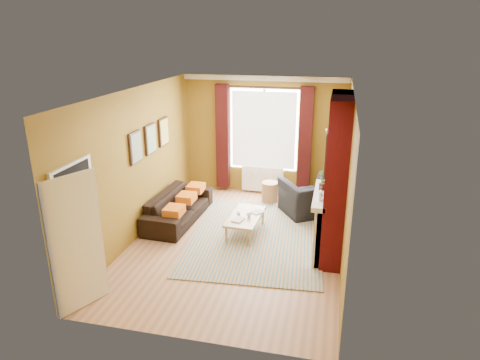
% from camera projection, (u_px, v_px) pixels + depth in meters
% --- Properties ---
extents(ground, '(5.50, 5.50, 0.00)m').
position_uv_depth(ground, '(237.00, 242.00, 8.03)').
color(ground, '#976644').
rests_on(ground, ground).
extents(room_walls, '(3.82, 5.54, 2.83)m').
position_uv_depth(room_walls, '(274.00, 170.00, 7.70)').
color(room_walls, brown).
rests_on(room_walls, ground).
extents(striped_rug, '(2.71, 3.58, 0.02)m').
position_uv_depth(striped_rug, '(256.00, 236.00, 8.24)').
color(striped_rug, teal).
rests_on(striped_rug, ground).
extents(sofa, '(0.89, 2.08, 0.60)m').
position_uv_depth(sofa, '(178.00, 207.00, 8.87)').
color(sofa, black).
rests_on(sofa, ground).
extents(armchair, '(1.53, 1.48, 0.76)m').
position_uv_depth(armchair, '(311.00, 197.00, 9.15)').
color(armchair, black).
rests_on(armchair, ground).
extents(coffee_table, '(0.63, 1.16, 0.38)m').
position_uv_depth(coffee_table, '(245.00, 217.00, 8.27)').
color(coffee_table, tan).
rests_on(coffee_table, ground).
extents(wicker_stool, '(0.40, 0.40, 0.47)m').
position_uv_depth(wicker_stool, '(270.00, 192.00, 9.85)').
color(wicker_stool, '#A17346').
rests_on(wicker_stool, ground).
extents(floor_lamp, '(0.27, 0.27, 1.74)m').
position_uv_depth(floor_lamp, '(330.00, 146.00, 9.31)').
color(floor_lamp, black).
rests_on(floor_lamp, ground).
extents(book_a, '(0.25, 0.29, 0.02)m').
position_uv_depth(book_a, '(234.00, 219.00, 8.08)').
color(book_a, '#999999').
rests_on(book_a, coffee_table).
extents(book_b, '(0.29, 0.31, 0.02)m').
position_uv_depth(book_b, '(254.00, 211.00, 8.45)').
color(book_b, '#999999').
rests_on(book_b, coffee_table).
extents(mug, '(0.11, 0.11, 0.09)m').
position_uv_depth(mug, '(249.00, 215.00, 8.15)').
color(mug, '#999999').
rests_on(mug, coffee_table).
extents(tv_remote, '(0.10, 0.15, 0.02)m').
position_uv_depth(tv_remote, '(239.00, 213.00, 8.32)').
color(tv_remote, '#272629').
rests_on(tv_remote, coffee_table).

